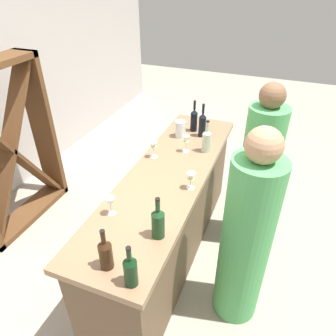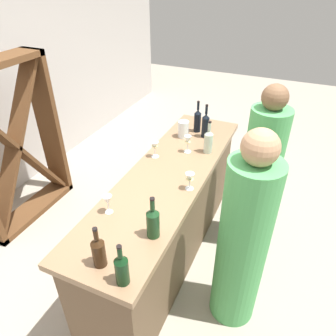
# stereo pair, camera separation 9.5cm
# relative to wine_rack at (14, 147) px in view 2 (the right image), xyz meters

# --- Properties ---
(ground_plane) EXTENTS (12.00, 12.00, 0.00)m
(ground_plane) POSITION_rel_wine_rack_xyz_m (0.07, -1.65, -0.84)
(ground_plane) COLOR #9E9384
(bar_counter) EXTENTS (2.31, 0.62, 0.93)m
(bar_counter) POSITION_rel_wine_rack_xyz_m (0.07, -1.65, -0.37)
(bar_counter) COLOR brown
(bar_counter) RESTS_ON ground
(wine_rack) EXTENTS (1.07, 0.28, 1.68)m
(wine_rack) POSITION_rel_wine_rack_xyz_m (0.00, 0.00, 0.00)
(wine_rack) COLOR brown
(wine_rack) RESTS_ON ground
(wine_bottle_leftmost_dark_green) EXTENTS (0.08, 0.08, 0.28)m
(wine_bottle_leftmost_dark_green) POSITION_rel_wine_rack_xyz_m (-0.98, -1.85, 0.20)
(wine_bottle_leftmost_dark_green) COLOR black
(wine_bottle_leftmost_dark_green) RESTS_ON bar_counter
(wine_bottle_second_left_amber_brown) EXTENTS (0.08, 0.08, 0.28)m
(wine_bottle_second_left_amber_brown) POSITION_rel_wine_rack_xyz_m (-0.93, -1.67, 0.20)
(wine_bottle_second_left_amber_brown) COLOR #331E0F
(wine_bottle_second_left_amber_brown) RESTS_ON bar_counter
(wine_bottle_center_olive_green) EXTENTS (0.08, 0.08, 0.30)m
(wine_bottle_center_olive_green) POSITION_rel_wine_rack_xyz_m (-0.60, -1.85, 0.21)
(wine_bottle_center_olive_green) COLOR #193D1E
(wine_bottle_center_olive_green) RESTS_ON bar_counter
(wine_bottle_second_right_clear_pale) EXTENTS (0.08, 0.08, 0.30)m
(wine_bottle_second_right_clear_pale) POSITION_rel_wine_rack_xyz_m (0.53, -1.84, 0.21)
(wine_bottle_second_right_clear_pale) COLOR #B7C6B2
(wine_bottle_second_right_clear_pale) RESTS_ON bar_counter
(wine_bottle_rightmost_near_black) EXTENTS (0.07, 0.07, 0.34)m
(wine_bottle_rightmost_near_black) POSITION_rel_wine_rack_xyz_m (0.80, -1.72, 0.22)
(wine_bottle_rightmost_near_black) COLOR black
(wine_bottle_rightmost_near_black) RESTS_ON bar_counter
(wine_bottle_far_right_near_black) EXTENTS (0.07, 0.07, 0.32)m
(wine_bottle_far_right_near_black) POSITION_rel_wine_rack_xyz_m (0.89, -1.61, 0.22)
(wine_bottle_far_right_near_black) COLOR black
(wine_bottle_far_right_near_black) RESTS_ON bar_counter
(wine_glass_near_left) EXTENTS (0.07, 0.07, 0.14)m
(wine_glass_near_left) POSITION_rel_wine_rack_xyz_m (-0.06, -1.88, 0.19)
(wine_glass_near_left) COLOR white
(wine_glass_near_left) RESTS_ON bar_counter
(wine_glass_near_center) EXTENTS (0.07, 0.07, 0.16)m
(wine_glass_near_center) POSITION_rel_wine_rack_xyz_m (0.46, -1.67, 0.20)
(wine_glass_near_center) COLOR white
(wine_glass_near_center) RESTS_ON bar_counter
(wine_glass_near_right) EXTENTS (0.07, 0.07, 0.14)m
(wine_glass_near_right) POSITION_rel_wine_rack_xyz_m (-0.53, -1.47, 0.19)
(wine_glass_near_right) COLOR white
(wine_glass_near_right) RESTS_ON bar_counter
(wine_glass_far_left) EXTENTS (0.07, 0.07, 0.15)m
(wine_glass_far_left) POSITION_rel_wine_rack_xyz_m (0.26, -1.44, 0.20)
(wine_glass_far_left) COLOR white
(wine_glass_far_left) RESTS_ON bar_counter
(water_pitcher) EXTENTS (0.10, 0.10, 0.16)m
(water_pitcher) POSITION_rel_wine_rack_xyz_m (0.72, -1.53, 0.17)
(water_pitcher) COLOR silver
(water_pitcher) RESTS_ON bar_counter
(person_left_guest) EXTENTS (0.39, 0.39, 1.61)m
(person_left_guest) POSITION_rel_wine_rack_xyz_m (0.58, -2.33, -0.09)
(person_left_guest) COLOR #4CA559
(person_left_guest) RESTS_ON ground
(person_center_guest) EXTENTS (0.44, 0.44, 1.63)m
(person_center_guest) POSITION_rel_wine_rack_xyz_m (-0.27, -2.36, -0.08)
(person_center_guest) COLOR #4CA559
(person_center_guest) RESTS_ON ground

